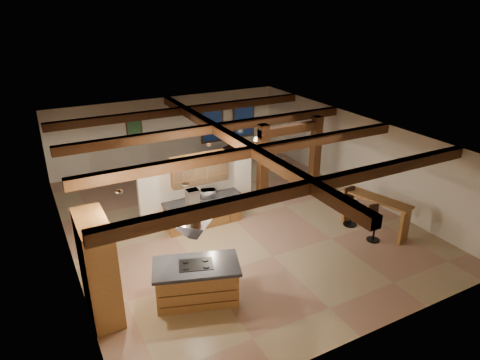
# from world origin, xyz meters

# --- Properties ---
(ground) EXTENTS (12.00, 12.00, 0.00)m
(ground) POSITION_xyz_m (0.00, 0.00, 0.00)
(ground) COLOR tan
(ground) RESTS_ON ground
(room_walls) EXTENTS (12.00, 12.00, 12.00)m
(room_walls) POSITION_xyz_m (0.00, 0.00, 1.78)
(room_walls) COLOR silver
(room_walls) RESTS_ON ground
(ceiling_beams) EXTENTS (10.00, 12.00, 0.28)m
(ceiling_beams) POSITION_xyz_m (0.00, 0.00, 2.76)
(ceiling_beams) COLOR #3E220F
(ceiling_beams) RESTS_ON room_walls
(timber_posts) EXTENTS (2.50, 0.30, 2.90)m
(timber_posts) POSITION_xyz_m (2.50, 0.50, 1.76)
(timber_posts) COLOR #3E220F
(timber_posts) RESTS_ON ground
(partition_wall) EXTENTS (3.80, 0.18, 2.20)m
(partition_wall) POSITION_xyz_m (-1.00, 0.50, 1.10)
(partition_wall) COLOR silver
(partition_wall) RESTS_ON ground
(pantry_cabinet) EXTENTS (0.67, 1.60, 2.40)m
(pantry_cabinet) POSITION_xyz_m (-4.67, -2.60, 1.20)
(pantry_cabinet) COLOR olive
(pantry_cabinet) RESTS_ON ground
(back_counter) EXTENTS (2.50, 0.66, 0.94)m
(back_counter) POSITION_xyz_m (-1.00, 0.11, 0.48)
(back_counter) COLOR olive
(back_counter) RESTS_ON ground
(upper_display_cabinet) EXTENTS (1.80, 0.36, 0.95)m
(upper_display_cabinet) POSITION_xyz_m (-1.00, 0.31, 1.85)
(upper_display_cabinet) COLOR olive
(upper_display_cabinet) RESTS_ON partition_wall
(range_hood) EXTENTS (1.10, 1.10, 1.40)m
(range_hood) POSITION_xyz_m (-2.60, -3.20, 1.78)
(range_hood) COLOR silver
(range_hood) RESTS_ON room_walls
(back_windows) EXTENTS (2.70, 0.07, 1.70)m
(back_windows) POSITION_xyz_m (2.80, 5.93, 1.50)
(back_windows) COLOR #3E220F
(back_windows) RESTS_ON room_walls
(framed_art) EXTENTS (0.65, 0.05, 0.85)m
(framed_art) POSITION_xyz_m (-1.50, 5.94, 1.70)
(framed_art) COLOR #3E220F
(framed_art) RESTS_ON room_walls
(recessed_cans) EXTENTS (3.16, 2.46, 0.03)m
(recessed_cans) POSITION_xyz_m (-2.53, -1.93, 2.87)
(recessed_cans) COLOR silver
(recessed_cans) RESTS_ON room_walls
(kitchen_island) EXTENTS (2.25, 1.65, 1.00)m
(kitchen_island) POSITION_xyz_m (-2.60, -3.20, 0.50)
(kitchen_island) COLOR olive
(kitchen_island) RESTS_ON ground
(dining_table) EXTENTS (2.10, 1.37, 0.69)m
(dining_table) POSITION_xyz_m (-0.33, 2.61, 0.35)
(dining_table) COLOR #3E220F
(dining_table) RESTS_ON ground
(sofa) EXTENTS (2.27, 1.55, 0.62)m
(sofa) POSITION_xyz_m (2.33, 5.41, 0.31)
(sofa) COLOR black
(sofa) RESTS_ON ground
(microwave) EXTENTS (0.52, 0.43, 0.25)m
(microwave) POSITION_xyz_m (-0.80, 0.11, 1.06)
(microwave) COLOR silver
(microwave) RESTS_ON back_counter
(bar_counter) EXTENTS (1.09, 2.20, 1.12)m
(bar_counter) POSITION_xyz_m (3.54, -2.69, 0.76)
(bar_counter) COLOR olive
(bar_counter) RESTS_ON ground
(side_table) EXTENTS (0.50, 0.50, 0.53)m
(side_table) POSITION_xyz_m (3.82, 5.10, 0.27)
(side_table) COLOR #3E220F
(side_table) RESTS_ON ground
(table_lamp) EXTENTS (0.26, 0.26, 0.30)m
(table_lamp) POSITION_xyz_m (3.82, 5.10, 0.75)
(table_lamp) COLOR black
(table_lamp) RESTS_ON side_table
(bar_stool_a) EXTENTS (0.39, 0.41, 1.13)m
(bar_stool_a) POSITION_xyz_m (3.11, -3.11, 0.57)
(bar_stool_a) COLOR black
(bar_stool_a) RESTS_ON ground
(bar_stool_b) EXTENTS (0.44, 0.44, 1.25)m
(bar_stool_b) POSITION_xyz_m (3.14, -2.05, 0.64)
(bar_stool_b) COLOR black
(bar_stool_b) RESTS_ON ground
(dining_chairs) EXTENTS (2.03, 2.03, 1.11)m
(dining_chairs) POSITION_xyz_m (-0.33, 2.61, 0.56)
(dining_chairs) COLOR #3E220F
(dining_chairs) RESTS_ON ground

